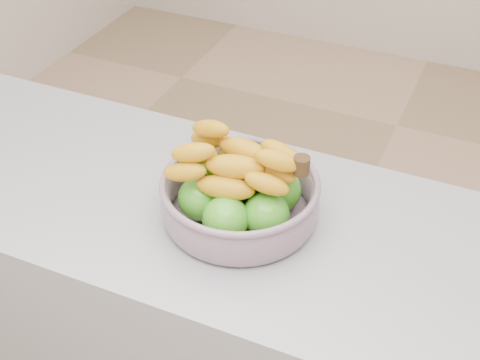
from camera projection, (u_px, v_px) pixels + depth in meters
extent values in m
plane|color=tan|center=(319.00, 290.00, 2.49)|extent=(4.00, 4.00, 0.00)
cube|color=gray|center=(245.00, 351.00, 1.72)|extent=(2.00, 0.60, 0.90)
cylinder|color=#8D99AA|center=(240.00, 214.00, 1.44)|extent=(0.29, 0.29, 0.01)
torus|color=#8D99AA|center=(240.00, 183.00, 1.39)|extent=(0.34, 0.34, 0.02)
sphere|color=#328316|center=(226.00, 219.00, 1.35)|extent=(0.10, 0.10, 0.10)
sphere|color=#328316|center=(266.00, 214.00, 1.36)|extent=(0.10, 0.10, 0.10)
sphere|color=#328316|center=(279.00, 190.00, 1.42)|extent=(0.10, 0.10, 0.10)
sphere|color=#328316|center=(253.00, 172.00, 1.47)|extent=(0.10, 0.10, 0.10)
sphere|color=#328316|center=(216.00, 176.00, 1.46)|extent=(0.10, 0.10, 0.10)
sphere|color=#328316|center=(201.00, 199.00, 1.40)|extent=(0.10, 0.10, 0.10)
ellipsoid|color=orange|center=(225.00, 188.00, 1.34)|extent=(0.22, 0.09, 0.05)
ellipsoid|color=orange|center=(235.00, 172.00, 1.38)|extent=(0.22, 0.06, 0.05)
ellipsoid|color=orange|center=(244.00, 158.00, 1.42)|extent=(0.22, 0.06, 0.05)
ellipsoid|color=orange|center=(235.00, 167.00, 1.33)|extent=(0.22, 0.10, 0.05)
ellipsoid|color=orange|center=(245.00, 151.00, 1.37)|extent=(0.22, 0.08, 0.05)
cylinder|color=#382512|center=(302.00, 165.00, 1.31)|extent=(0.03, 0.03, 0.04)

